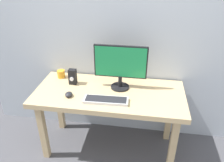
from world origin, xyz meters
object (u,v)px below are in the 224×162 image
desk (109,99)px  monitor (120,65)px  keyboard_primary (106,100)px  audio_controller (73,77)px  coffee_mug (61,74)px  mouse (69,94)px

desk → monitor: monitor is taller
keyboard_primary → audio_controller: size_ratio=2.53×
coffee_mug → desk: bearing=-20.9°
desk → keyboard_primary: size_ratio=3.58×
desk → audio_controller: size_ratio=9.06×
monitor → audio_controller: size_ratio=3.17×
desk → monitor: size_ratio=2.86×
keyboard_primary → coffee_mug: (-0.56, 0.38, 0.03)m
mouse → coffee_mug: size_ratio=0.99×
monitor → coffee_mug: monitor is taller
mouse → audio_controller: bearing=92.8°
monitor → mouse: 0.56m
keyboard_primary → mouse: (-0.36, 0.03, 0.01)m
desk → keyboard_primary: (0.00, -0.17, 0.10)m
desk → mouse: 0.40m
coffee_mug → audio_controller: bearing=-34.3°
monitor → keyboard_primary: size_ratio=1.25×
desk → coffee_mug: bearing=159.1°
coffee_mug → keyboard_primary: bearing=-34.4°
desk → monitor: bearing=47.4°
keyboard_primary → mouse: bearing=175.1°
keyboard_primary → audio_controller: 0.48m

